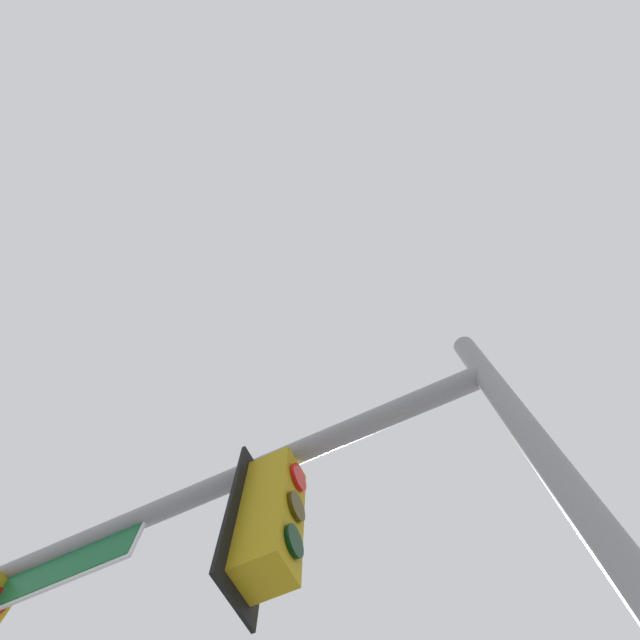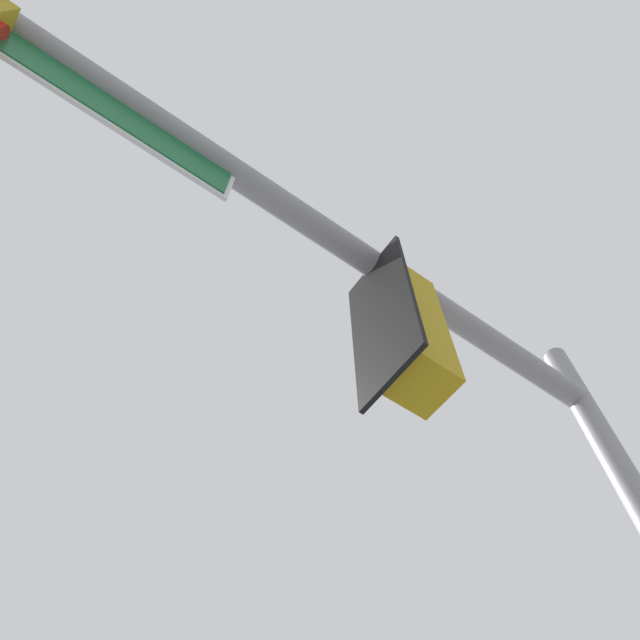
# 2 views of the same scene
# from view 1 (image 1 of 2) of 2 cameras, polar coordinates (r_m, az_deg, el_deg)

# --- Properties ---
(signal_pole_near) EXTENTS (5.29, 0.83, 5.63)m
(signal_pole_near) POSITION_cam_1_polar(r_m,az_deg,el_deg) (3.86, -12.64, -25.41)
(signal_pole_near) COLOR gray
(signal_pole_near) RESTS_ON ground_plane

